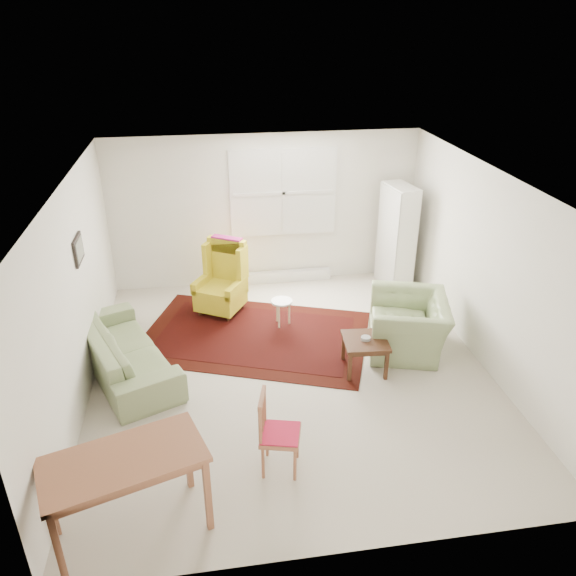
{
  "coord_description": "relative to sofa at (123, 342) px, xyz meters",
  "views": [
    {
      "loc": [
        -0.97,
        -5.94,
        4.19
      ],
      "look_at": [
        0.0,
        0.3,
        1.05
      ],
      "focal_mm": 35.0,
      "sensor_mm": 36.0,
      "label": 1
    }
  ],
  "objects": [
    {
      "name": "room",
      "position": [
        2.12,
        -0.13,
        0.83
      ],
      "size": [
        5.04,
        5.54,
        2.51
      ],
      "color": "beige",
      "rests_on": "ground"
    },
    {
      "name": "rug",
      "position": [
        1.72,
        0.59,
        -0.41
      ],
      "size": [
        3.64,
        2.97,
        0.03
      ],
      "primitive_type": null,
      "rotation": [
        0.0,
        0.0,
        -0.35
      ],
      "color": "black",
      "rests_on": "ground"
    },
    {
      "name": "sofa",
      "position": [
        0.0,
        0.0,
        0.0
      ],
      "size": [
        1.59,
        2.27,
        0.85
      ],
      "primitive_type": "imported",
      "rotation": [
        0.0,
        0.0,
        1.98
      ],
      "color": "gray",
      "rests_on": "ground"
    },
    {
      "name": "armchair",
      "position": [
        3.75,
        -0.04,
        0.02
      ],
      "size": [
        1.27,
        1.37,
        0.89
      ],
      "primitive_type": "imported",
      "rotation": [
        0.0,
        0.0,
        -1.84
      ],
      "color": "gray",
      "rests_on": "ground"
    },
    {
      "name": "wingback_chair",
      "position": [
        1.28,
        1.4,
        0.14
      ],
      "size": [
        0.91,
        0.92,
        1.13
      ],
      "primitive_type": null,
      "rotation": [
        0.0,
        0.0,
        -0.53
      ],
      "color": "gold",
      "rests_on": "ground"
    },
    {
      "name": "coffee_table",
      "position": [
        3.03,
        -0.45,
        -0.2
      ],
      "size": [
        0.59,
        0.59,
        0.45
      ],
      "primitive_type": null,
      "rotation": [
        0.0,
        0.0,
        -0.08
      ],
      "color": "#3E2113",
      "rests_on": "ground"
    },
    {
      "name": "stool",
      "position": [
        2.14,
        0.85,
        -0.22
      ],
      "size": [
        0.31,
        0.31,
        0.42
      ],
      "primitive_type": null,
      "rotation": [
        0.0,
        0.0,
        -0.0
      ],
      "color": "white",
      "rests_on": "ground"
    },
    {
      "name": "cabinet",
      "position": [
        4.2,
        1.9,
        0.44
      ],
      "size": [
        0.48,
        0.74,
        1.73
      ],
      "primitive_type": null,
      "rotation": [
        0.0,
        0.0,
        0.17
      ],
      "color": "white",
      "rests_on": "ground"
    },
    {
      "name": "desk",
      "position": [
        0.31,
        -2.57,
        -0.0
      ],
      "size": [
        1.49,
        1.06,
        0.85
      ],
      "primitive_type": null,
      "rotation": [
        0.0,
        0.0,
        0.32
      ],
      "color": "#995D3D",
      "rests_on": "ground"
    },
    {
      "name": "desk_chair",
      "position": [
        1.72,
        -2.0,
        0.02
      ],
      "size": [
        0.47,
        0.47,
        0.89
      ],
      "primitive_type": null,
      "rotation": [
        0.0,
        0.0,
        1.33
      ],
      "color": "#995D3D",
      "rests_on": "ground"
    }
  ]
}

